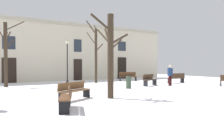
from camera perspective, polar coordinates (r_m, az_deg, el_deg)
name	(u,v)px	position (r m, az deg, el deg)	size (l,w,h in m)	color
ground_plane	(127,91)	(13.20, 4.38, -5.90)	(37.59, 37.59, 0.00)	white
building_facade	(75,51)	(22.76, -10.43, 5.26)	(23.49, 0.60, 6.33)	beige
tree_near_facade	(6,53)	(17.33, -27.81, 4.33)	(1.92, 1.72, 5.07)	#382B1E
tree_foreground	(96,53)	(19.17, -4.64, 4.73)	(1.41, 2.34, 6.00)	#382B1E
tree_center	(110,53)	(10.20, -0.52, 4.96)	(2.00, 1.58, 4.39)	#382B1E
streetlamp	(67,56)	(19.44, -12.54, 3.77)	(0.30, 0.30, 4.10)	black
litter_bin	(129,82)	(14.43, 4.72, -3.40)	(0.40, 0.40, 0.93)	#2D3D2D
bench_near_lamp	(67,97)	(7.74, -12.74, -7.57)	(0.91, 1.63, 0.89)	#51331E
bench_facing_shops	(150,80)	(16.69, 10.59, -2.72)	(1.64, 0.98, 0.94)	#3D2819
bench_far_corner	(128,76)	(21.35, 4.50, -1.80)	(1.89, 0.92, 0.95)	#51331E
bench_back_to_back_right	(176,78)	(19.92, 17.78, -2.17)	(1.82, 0.53, 0.91)	#3D2819
bench_back_to_back_left	(74,90)	(9.93, -10.65, -5.70)	(1.84, 1.32, 0.85)	brown
person_by_shop_door	(170,74)	(16.97, 16.12, -1.15)	(0.39, 0.24, 1.70)	#350F0F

